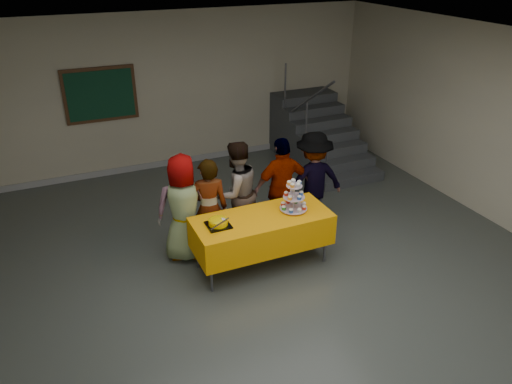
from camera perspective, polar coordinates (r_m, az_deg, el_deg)
room_shell at (r=5.31m, az=4.64°, el=5.17°), size 10.00×10.04×3.02m
bake_table at (r=6.81m, az=0.68°, el=-4.41°), size 1.88×0.78×0.77m
cupcake_stand at (r=6.81m, az=4.34°, el=-0.75°), size 0.38×0.38×0.44m
bear_cake at (r=6.48m, az=-4.34°, el=-3.42°), size 0.32×0.36×0.12m
schoolchild_a at (r=6.95m, az=-8.26°, el=-1.87°), size 0.88×0.71×1.57m
schoolchild_b at (r=6.98m, az=-5.41°, el=-1.92°), size 0.61×0.46×1.50m
schoolchild_c at (r=7.30m, az=-2.29°, el=-0.08°), size 0.88×0.76×1.58m
schoolchild_d at (r=7.46m, az=3.02°, el=0.48°), size 0.93×0.40×1.57m
schoolchild_e at (r=7.74m, az=6.52°, el=1.31°), size 1.05×0.65×1.57m
staircase at (r=10.48m, az=6.82°, el=6.39°), size 1.30×2.40×2.04m
noticeboard at (r=9.65m, az=-17.36°, el=10.56°), size 1.30×0.05×1.00m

